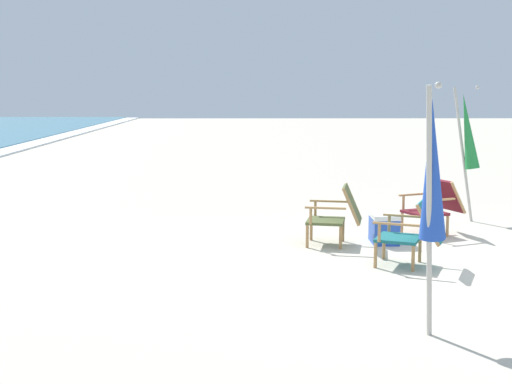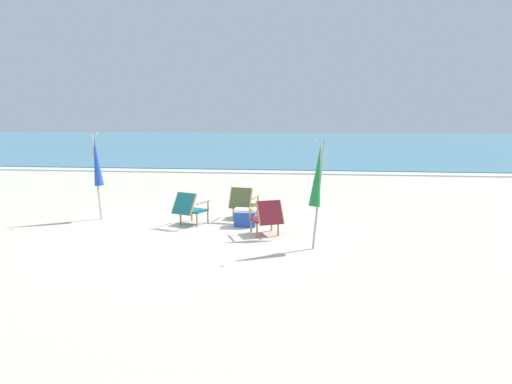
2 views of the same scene
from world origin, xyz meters
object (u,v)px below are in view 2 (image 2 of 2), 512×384
beach_chair_front_left (190,207)px  beach_chair_back_left (267,216)px  umbrella_furled_green (318,177)px  cooler_box (245,217)px  umbrella_furled_blue (97,163)px  beach_chair_far_center (243,202)px

beach_chair_front_left → beach_chair_back_left: (1.85, -0.73, 0.00)m
umbrella_furled_green → cooler_box: size_ratio=4.30×
umbrella_furled_blue → cooler_box: size_ratio=4.33×
beach_chair_far_center → cooler_box: (0.14, -0.65, -0.23)m
beach_chair_far_center → umbrella_furled_green: size_ratio=0.38×
beach_chair_front_left → cooler_box: 1.30m
umbrella_furled_blue → umbrella_furled_green: bearing=-19.8°
beach_chair_far_center → beach_chair_front_left: 1.36m
beach_chair_far_center → beach_chair_back_left: bearing=-64.1°
beach_chair_front_left → umbrella_furled_blue: (-2.38, 0.42, 0.96)m
beach_chair_far_center → beach_chair_front_left: beach_chair_far_center is taller
beach_chair_front_left → cooler_box: bearing=4.1°
cooler_box → umbrella_furled_green: bearing=-44.5°
beach_chair_back_left → umbrella_furled_blue: umbrella_furled_blue is taller
beach_chair_back_left → cooler_box: bearing=124.9°
umbrella_furled_blue → beach_chair_back_left: bearing=-15.2°
beach_chair_front_left → umbrella_furled_blue: 2.60m
beach_chair_front_left → cooler_box: (1.28, 0.09, -0.22)m
beach_chair_front_left → cooler_box: size_ratio=1.88×
umbrella_furled_blue → cooler_box: bearing=-5.2°
umbrella_furled_green → beach_chair_front_left: bearing=152.9°
beach_chair_front_left → beach_chair_back_left: bearing=-21.5°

